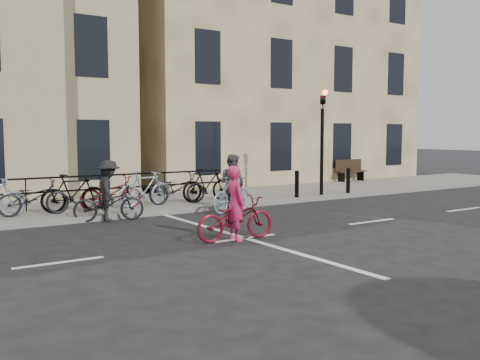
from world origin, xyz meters
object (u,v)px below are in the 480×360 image
bench (350,169)px  cyclist_pink (235,215)px  cyclist_dark (109,197)px  cyclist_grey (232,189)px  traffic_light (322,129)px

bench → cyclist_pink: (-11.30, -7.79, -0.11)m
cyclist_dark → cyclist_grey: bearing=-85.2°
bench → cyclist_dark: cyclist_dark is taller
cyclist_grey → cyclist_dark: 3.56m
bench → cyclist_pink: size_ratio=0.86×
cyclist_grey → cyclist_dark: size_ratio=0.95×
cyclist_pink → cyclist_grey: cyclist_grey is taller
bench → cyclist_dark: (-12.66, -3.83, -0.04)m
cyclist_grey → traffic_light: bearing=-98.1°
cyclist_dark → bench: bearing=-60.2°
cyclist_pink → cyclist_dark: same height
traffic_light → bench: bearing=35.2°
cyclist_pink → cyclist_dark: size_ratio=0.97×
traffic_light → cyclist_grey: (-4.33, -0.94, -1.77)m
cyclist_grey → cyclist_dark: cyclist_grey is taller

